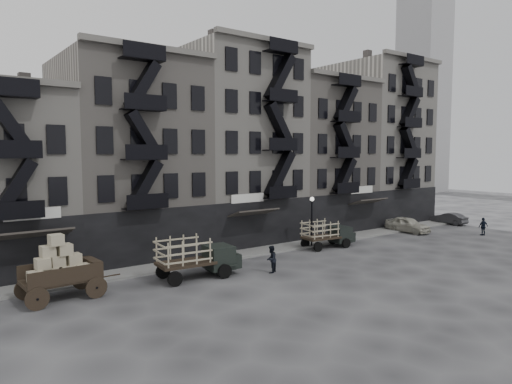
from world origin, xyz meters
TOP-DOWN VIEW (x-y plane):
  - ground at (0.00, 0.00)m, footprint 140.00×140.00m
  - sidewalk at (0.00, 3.75)m, footprint 55.00×2.50m
  - building_midwest at (-10.00, 9.83)m, footprint 10.00×11.35m
  - building_center at (-0.00, 9.82)m, footprint 10.00×11.35m
  - building_mideast at (10.00, 9.83)m, footprint 10.00×11.35m
  - building_east at (20.00, 9.82)m, footprint 10.00×11.35m
  - lamp_post at (3.00, 2.60)m, footprint 0.36×0.36m
  - distant_tower at (60.00, 30.00)m, footprint 8.00×8.00m
  - wagon at (-17.61, 0.81)m, footprint 4.36×2.54m
  - stake_truck_west at (-9.48, 0.08)m, footprint 5.52×2.61m
  - stake_truck_east at (3.94, 1.68)m, footprint 4.88×2.43m
  - car_east at (15.83, 2.14)m, footprint 1.85×4.55m
  - car_far at (24.17, 2.55)m, footprint 1.48×3.92m
  - pedestrian_west at (-18.67, 1.56)m, footprint 0.70×0.59m
  - pedestrian_mid at (-4.85, -1.74)m, footprint 1.11×1.06m
  - policeman at (20.14, -3.31)m, footprint 1.10×0.76m

SIDE VIEW (x-z plane):
  - ground at x=0.00m, z-range 0.00..0.00m
  - sidewalk at x=0.00m, z-range 0.00..0.15m
  - car_far at x=24.17m, z-range 0.00..1.28m
  - car_east at x=15.83m, z-range 0.00..1.55m
  - pedestrian_west at x=-18.67m, z-range 0.00..1.64m
  - policeman at x=20.14m, z-range 0.00..1.73m
  - pedestrian_mid at x=-4.85m, z-range 0.00..1.82m
  - stake_truck_east at x=3.94m, z-range 0.17..2.53m
  - stake_truck_west at x=-9.48m, z-range 0.19..2.88m
  - wagon at x=-17.61m, z-range 0.25..3.83m
  - lamp_post at x=3.00m, z-range 0.64..4.92m
  - building_midwest at x=-10.00m, z-range -0.60..15.60m
  - building_mideast at x=10.00m, z-range -0.60..15.60m
  - building_center at x=0.00m, z-range -0.60..17.60m
  - building_east at x=20.00m, z-range -0.60..18.60m
  - distant_tower at x=60.00m, z-range 0.76..66.76m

